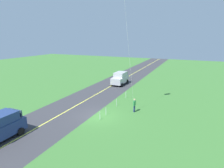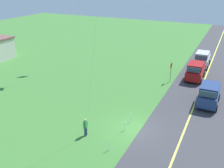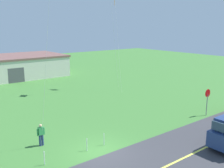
# 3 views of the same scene
# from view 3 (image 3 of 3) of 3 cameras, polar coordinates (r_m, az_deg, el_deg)

# --- Properties ---
(ground_plane) EXTENTS (120.00, 120.00, 0.10)m
(ground_plane) POSITION_cam_3_polar(r_m,az_deg,el_deg) (18.52, -2.45, -14.46)
(ground_plane) COLOR #3D7533
(stop_sign) EXTENTS (0.76, 0.08, 2.56)m
(stop_sign) POSITION_cam_3_polar(r_m,az_deg,el_deg) (26.36, 19.79, -2.64)
(stop_sign) COLOR gray
(stop_sign) RESTS_ON ground
(person_adult_near) EXTENTS (0.58, 0.22, 1.60)m
(person_adult_near) POSITION_cam_3_polar(r_m,az_deg,el_deg) (19.63, -15.01, -10.35)
(person_adult_near) COLOR navy
(person_adult_near) RESTS_ON ground
(warehouse_distant) EXTENTS (18.36, 10.20, 3.50)m
(warehouse_distant) POSITION_cam_3_polar(r_m,az_deg,el_deg) (46.45, -21.86, 3.41)
(warehouse_distant) COLOR beige
(warehouse_distant) RESTS_ON ground
(fence_post_1) EXTENTS (0.05, 0.05, 0.90)m
(fence_post_1) POSITION_cam_3_polar(r_m,az_deg,el_deg) (17.24, -14.33, -15.16)
(fence_post_1) COLOR silver
(fence_post_1) RESTS_ON ground
(fence_post_2) EXTENTS (0.05, 0.05, 0.90)m
(fence_post_2) POSITION_cam_3_polar(r_m,az_deg,el_deg) (18.51, -5.42, -12.81)
(fence_post_2) COLOR silver
(fence_post_2) RESTS_ON ground
(fence_post_3) EXTENTS (0.05, 0.05, 0.90)m
(fence_post_3) POSITION_cam_3_polar(r_m,az_deg,el_deg) (19.24, -1.73, -11.73)
(fence_post_3) COLOR silver
(fence_post_3) RESTS_ON ground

